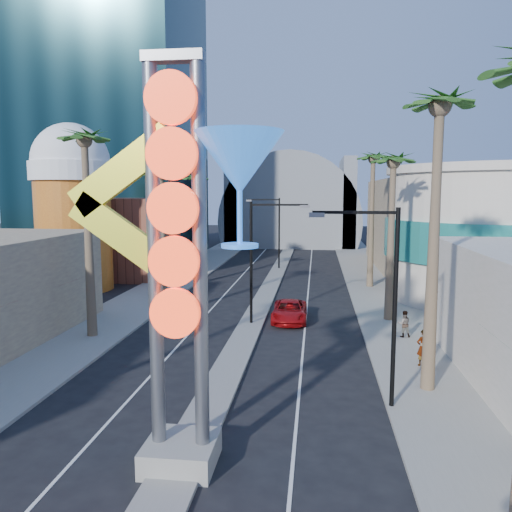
{
  "coord_description": "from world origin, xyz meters",
  "views": [
    {
      "loc": [
        4.14,
        -11.42,
        8.54
      ],
      "look_at": [
        0.54,
        18.18,
        4.76
      ],
      "focal_mm": 35.0,
      "sensor_mm": 36.0,
      "label": 1
    }
  ],
  "objects_px": {
    "pedestrian_b": "(404,324)",
    "red_pickup": "(290,311)",
    "neon_sign": "(203,235)",
    "pedestrian_a": "(423,347)"
  },
  "relations": [
    {
      "from": "neon_sign",
      "to": "pedestrian_a",
      "type": "height_order",
      "value": "neon_sign"
    },
    {
      "from": "pedestrian_a",
      "to": "pedestrian_b",
      "type": "distance_m",
      "value": 4.93
    },
    {
      "from": "neon_sign",
      "to": "pedestrian_b",
      "type": "height_order",
      "value": "neon_sign"
    },
    {
      "from": "neon_sign",
      "to": "pedestrian_a",
      "type": "xyz_separation_m",
      "value": [
        8.56,
        9.97,
        -6.25
      ]
    },
    {
      "from": "pedestrian_a",
      "to": "pedestrian_b",
      "type": "relative_size",
      "value": 1.16
    },
    {
      "from": "red_pickup",
      "to": "neon_sign",
      "type": "bearing_deg",
      "value": -95.59
    },
    {
      "from": "pedestrian_b",
      "to": "red_pickup",
      "type": "bearing_deg",
      "value": -29.83
    },
    {
      "from": "red_pickup",
      "to": "pedestrian_b",
      "type": "height_order",
      "value": "pedestrian_b"
    },
    {
      "from": "red_pickup",
      "to": "pedestrian_a",
      "type": "height_order",
      "value": "pedestrian_a"
    },
    {
      "from": "pedestrian_a",
      "to": "red_pickup",
      "type": "bearing_deg",
      "value": -68.97
    }
  ]
}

